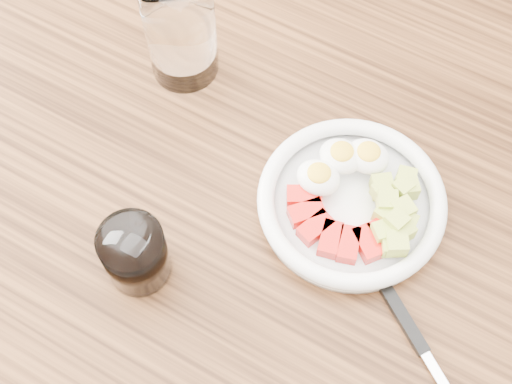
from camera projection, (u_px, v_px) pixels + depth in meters
ground at (258, 371)px, 1.48m from camera, size 4.00×4.00×0.00m
dining_table at (259, 249)px, 0.88m from camera, size 1.50×0.90×0.77m
bowl at (353, 200)px, 0.78m from camera, size 0.21×0.21×0.05m
fork at (414, 335)px, 0.73m from camera, size 0.17×0.13×0.01m
water_glass at (180, 27)px, 0.82m from camera, size 0.08×0.08×0.15m
coffee_glass at (135, 254)px, 0.73m from camera, size 0.07×0.07×0.08m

